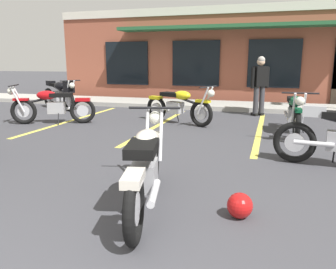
# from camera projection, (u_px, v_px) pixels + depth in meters

# --- Properties ---
(ground_plane) EXTENTS (80.00, 80.00, 0.00)m
(ground_plane) POSITION_uv_depth(u_px,v_px,m) (155.00, 180.00, 4.49)
(ground_plane) COLOR #3D3D42
(sidewalk_kerb) EXTENTS (22.00, 1.80, 0.14)m
(sidewalk_kerb) POSITION_uv_depth(u_px,v_px,m) (227.00, 106.00, 11.37)
(sidewalk_kerb) COLOR #A8A59E
(sidewalk_kerb) RESTS_ON ground_plane
(brick_storefront_building) EXTENTS (14.26, 6.20, 3.52)m
(brick_storefront_building) POSITION_uv_depth(u_px,v_px,m) (241.00, 56.00, 14.86)
(brick_storefront_building) COLOR brown
(brick_storefront_building) RESTS_ON ground_plane
(painted_stall_lines) EXTENTS (7.34, 4.80, 0.01)m
(painted_stall_lines) POSITION_uv_depth(u_px,v_px,m) (207.00, 127.00, 8.02)
(painted_stall_lines) COLOR #DBCC4C
(painted_stall_lines) RESTS_ON ground_plane
(motorcycle_foreground_classic) EXTENTS (0.86, 2.08, 0.98)m
(motorcycle_foreground_classic) POSITION_uv_depth(u_px,v_px,m) (146.00, 166.00, 3.56)
(motorcycle_foreground_classic) COLOR black
(motorcycle_foreground_classic) RESTS_ON ground_plane
(motorcycle_red_sportbike) EXTENTS (2.00, 1.08, 0.98)m
(motorcycle_red_sportbike) POSITION_uv_depth(u_px,v_px,m) (52.00, 105.00, 8.41)
(motorcycle_red_sportbike) COLOR black
(motorcycle_red_sportbike) RESTS_ON ground_plane
(motorcycle_silver_naked) EXTENTS (1.99, 1.12, 0.98)m
(motorcycle_silver_naked) POSITION_uv_depth(u_px,v_px,m) (178.00, 105.00, 8.43)
(motorcycle_silver_naked) COLOR black
(motorcycle_silver_naked) RESTS_ON ground_plane
(motorcycle_blue_standard) EXTENTS (1.90, 1.29, 0.98)m
(motorcycle_blue_standard) POSITION_uv_depth(u_px,v_px,m) (59.00, 93.00, 10.91)
(motorcycle_blue_standard) COLOR black
(motorcycle_blue_standard) RESTS_ON ground_plane
(motorcycle_cream_vintage) EXTENTS (0.66, 2.11, 0.98)m
(motorcycle_cream_vintage) POSITION_uv_depth(u_px,v_px,m) (294.00, 113.00, 7.21)
(motorcycle_cream_vintage) COLOR black
(motorcycle_cream_vintage) RESTS_ON ground_plane
(person_in_black_shirt) EXTENTS (0.53, 0.45, 1.68)m
(person_in_black_shirt) POSITION_uv_depth(u_px,v_px,m) (260.00, 82.00, 9.56)
(person_in_black_shirt) COLOR black
(person_in_black_shirt) RESTS_ON ground_plane
(helmet_on_pavement) EXTENTS (0.26, 0.26, 0.26)m
(helmet_on_pavement) POSITION_uv_depth(u_px,v_px,m) (240.00, 205.00, 3.38)
(helmet_on_pavement) COLOR #B71414
(helmet_on_pavement) RESTS_ON ground_plane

